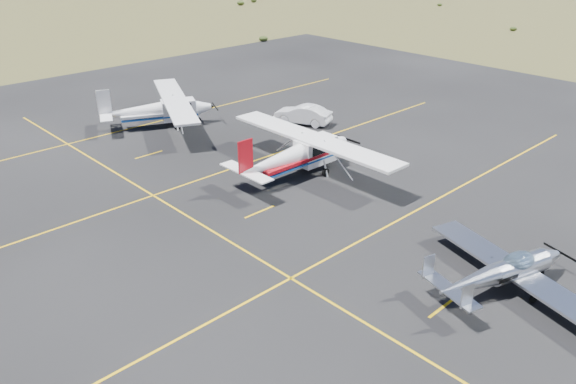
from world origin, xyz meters
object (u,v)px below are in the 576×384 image
aircraft_cessna (298,153)px  sedan (303,114)px  aircraft_low_wing (505,271)px  aircraft_plain (159,109)px

aircraft_cessna → sedan: (7.01, 6.65, -0.71)m
aircraft_low_wing → aircraft_plain: size_ratio=0.76×
aircraft_low_wing → aircraft_cessna: size_ratio=0.70×
aircraft_plain → sedan: (8.15, -6.71, -0.65)m
sedan → aircraft_cessna: bearing=20.5°
aircraft_plain → sedan: 10.58m
aircraft_plain → sedan: bearing=-14.6°
aircraft_cessna → sedan: bearing=43.9°
sedan → aircraft_plain: bearing=-62.4°
aircraft_low_wing → aircraft_cessna: bearing=98.3°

